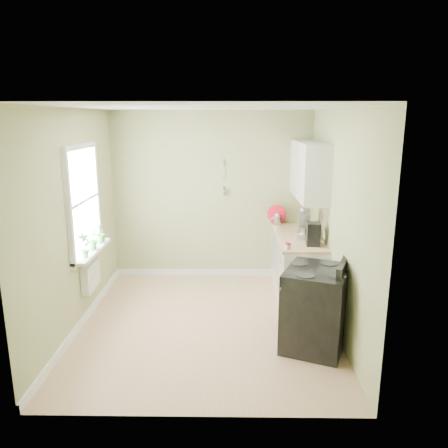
{
  "coord_description": "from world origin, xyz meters",
  "views": [
    {
      "loc": [
        0.3,
        -5.15,
        2.58
      ],
      "look_at": [
        0.22,
        0.55,
        1.19
      ],
      "focal_mm": 35.0,
      "sensor_mm": 36.0,
      "label": 1
    }
  ],
  "objects_px": {
    "stand_mixer": "(304,225)",
    "kettle": "(277,219)",
    "coffee_maker": "(313,235)",
    "stove": "(316,308)"
  },
  "relations": [
    {
      "from": "stand_mixer",
      "to": "coffee_maker",
      "type": "height_order",
      "value": "stand_mixer"
    },
    {
      "from": "stand_mixer",
      "to": "kettle",
      "type": "xyz_separation_m",
      "value": [
        -0.31,
        0.74,
        -0.08
      ]
    },
    {
      "from": "kettle",
      "to": "coffee_maker",
      "type": "relative_size",
      "value": 0.63
    },
    {
      "from": "stove",
      "to": "coffee_maker",
      "type": "height_order",
      "value": "coffee_maker"
    },
    {
      "from": "stand_mixer",
      "to": "kettle",
      "type": "relative_size",
      "value": 2.12
    },
    {
      "from": "stove",
      "to": "kettle",
      "type": "height_order",
      "value": "kettle"
    },
    {
      "from": "stand_mixer",
      "to": "kettle",
      "type": "distance_m",
      "value": 0.8
    },
    {
      "from": "stove",
      "to": "kettle",
      "type": "distance_m",
      "value": 2.25
    },
    {
      "from": "coffee_maker",
      "to": "stove",
      "type": "bearing_deg",
      "value": -97.36
    },
    {
      "from": "kettle",
      "to": "stand_mixer",
      "type": "bearing_deg",
      "value": -67.3
    }
  ]
}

